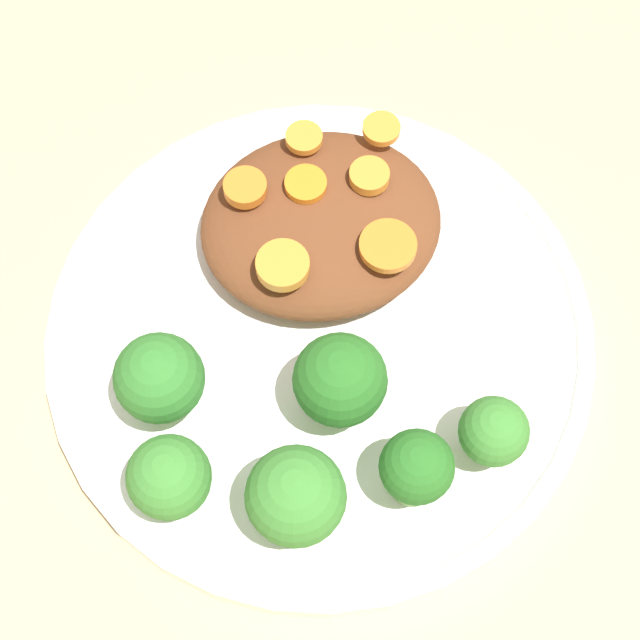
{
  "coord_description": "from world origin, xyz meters",
  "views": [
    {
      "loc": [
        -0.05,
        -0.21,
        0.5
      ],
      "look_at": [
        0.0,
        0.0,
        0.03
      ],
      "focal_mm": 60.0,
      "sensor_mm": 36.0,
      "label": 1
    }
  ],
  "objects": [
    {
      "name": "broccoli_floret_3",
      "position": [
        0.02,
        -0.09,
        0.04
      ],
      "size": [
        0.03,
        0.03,
        0.05
      ],
      "color": "#7FA85B",
      "rests_on": "plate"
    },
    {
      "name": "plate",
      "position": [
        0.0,
        0.0,
        0.01
      ],
      "size": [
        0.27,
        0.27,
        0.02
      ],
      "color": "white",
      "rests_on": "ground_plane"
    },
    {
      "name": "carrot_slice_2",
      "position": [
        0.04,
        0.06,
        0.05
      ],
      "size": [
        0.02,
        0.02,
        0.01
      ],
      "primitive_type": "cylinder",
      "color": "orange",
      "rests_on": "stew_mound"
    },
    {
      "name": "carrot_slice_0",
      "position": [
        0.04,
        0.02,
        0.05
      ],
      "size": [
        0.03,
        0.03,
        0.0
      ],
      "primitive_type": "cylinder",
      "color": "orange",
      "rests_on": "stew_mound"
    },
    {
      "name": "carrot_slice_5",
      "position": [
        0.01,
        0.09,
        0.05
      ],
      "size": [
        0.02,
        0.02,
        0.0
      ],
      "primitive_type": "cylinder",
      "color": "orange",
      "rests_on": "stew_mound"
    },
    {
      "name": "broccoli_floret_4",
      "position": [
        -0.08,
        -0.02,
        0.05
      ],
      "size": [
        0.04,
        0.04,
        0.05
      ],
      "color": "#7FA85B",
      "rests_on": "plate"
    },
    {
      "name": "ground_plane",
      "position": [
        0.0,
        0.0,
        0.0
      ],
      "size": [
        4.0,
        4.0,
        0.0
      ],
      "primitive_type": "plane",
      "color": "tan"
    },
    {
      "name": "carrot_slice_4",
      "position": [
        -0.02,
        0.07,
        0.05
      ],
      "size": [
        0.02,
        0.02,
        0.01
      ],
      "primitive_type": "cylinder",
      "color": "orange",
      "rests_on": "stew_mound"
    },
    {
      "name": "carrot_slice_3",
      "position": [
        0.05,
        0.09,
        0.05
      ],
      "size": [
        0.02,
        0.02,
        0.0
      ],
      "primitive_type": "cylinder",
      "color": "orange",
      "rests_on": "stew_mound"
    },
    {
      "name": "broccoli_floret_1",
      "position": [
        -0.08,
        -0.07,
        0.05
      ],
      "size": [
        0.04,
        0.04,
        0.05
      ],
      "color": "#759E51",
      "rests_on": "plate"
    },
    {
      "name": "carrot_slice_1",
      "position": [
        -0.01,
        0.02,
        0.05
      ],
      "size": [
        0.03,
        0.03,
        0.01
      ],
      "primitive_type": "cylinder",
      "color": "orange",
      "rests_on": "stew_mound"
    },
    {
      "name": "carrot_slice_6",
      "position": [
        0.01,
        0.06,
        0.05
      ],
      "size": [
        0.02,
        0.02,
        0.0
      ],
      "primitive_type": "cylinder",
      "color": "orange",
      "rests_on": "stew_mound"
    },
    {
      "name": "stew_mound",
      "position": [
        0.01,
        0.05,
        0.03
      ],
      "size": [
        0.12,
        0.11,
        0.03
      ],
      "primitive_type": "ellipsoid",
      "color": "brown",
      "rests_on": "plate"
    },
    {
      "name": "broccoli_floret_0",
      "position": [
        -0.03,
        -0.09,
        0.05
      ],
      "size": [
        0.04,
        0.04,
        0.06
      ],
      "color": "#7FA85B",
      "rests_on": "plate"
    },
    {
      "name": "broccoli_floret_5",
      "position": [
        0.06,
        -0.08,
        0.04
      ],
      "size": [
        0.03,
        0.03,
        0.04
      ],
      "color": "#759E51",
      "rests_on": "plate"
    },
    {
      "name": "broccoli_floret_2",
      "position": [
        -0.0,
        -0.04,
        0.05
      ],
      "size": [
        0.04,
        0.04,
        0.06
      ],
      "color": "#759E51",
      "rests_on": "plate"
    }
  ]
}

